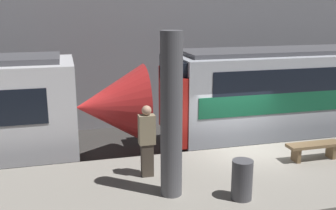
{
  "coord_description": "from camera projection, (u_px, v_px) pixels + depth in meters",
  "views": [
    {
      "loc": [
        -5.01,
        -9.82,
        5.06
      ],
      "look_at": [
        -2.15,
        0.98,
        2.26
      ],
      "focal_mm": 42.0,
      "sensor_mm": 36.0,
      "label": 1
    }
  ],
  "objects": [
    {
      "name": "station_rear_barrier",
      "position": [
        183.0,
        63.0,
        17.12
      ],
      "size": [
        50.0,
        0.15,
        5.38
      ],
      "color": "gray",
      "rests_on": "ground"
    },
    {
      "name": "person_waiting",
      "position": [
        147.0,
        139.0,
        9.16
      ],
      "size": [
        0.38,
        0.24,
        1.73
      ],
      "color": "#473D33",
      "rests_on": "platform"
    },
    {
      "name": "support_pillar_near",
      "position": [
        171.0,
        116.0,
        8.06
      ],
      "size": [
        0.46,
        0.46,
        3.48
      ],
      "color": "#56565B",
      "rests_on": "platform"
    },
    {
      "name": "platform_bench",
      "position": [
        314.0,
        147.0,
        10.3
      ],
      "size": [
        1.5,
        0.4,
        0.45
      ],
      "color": "brown",
      "rests_on": "platform"
    },
    {
      "name": "platform",
      "position": [
        281.0,
        192.0,
        9.78
      ],
      "size": [
        40.0,
        3.76,
        1.14
      ],
      "color": "gray",
      "rests_on": "ground"
    },
    {
      "name": "ground_plane",
      "position": [
        246.0,
        182.0,
        11.69
      ],
      "size": [
        120.0,
        120.0,
        0.0
      ],
      "primitive_type": "plane",
      "color": "#33302D"
    },
    {
      "name": "trash_bin",
      "position": [
        242.0,
        180.0,
        8.17
      ],
      "size": [
        0.44,
        0.44,
        0.85
      ],
      "color": "#4C4C51",
      "rests_on": "platform"
    }
  ]
}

